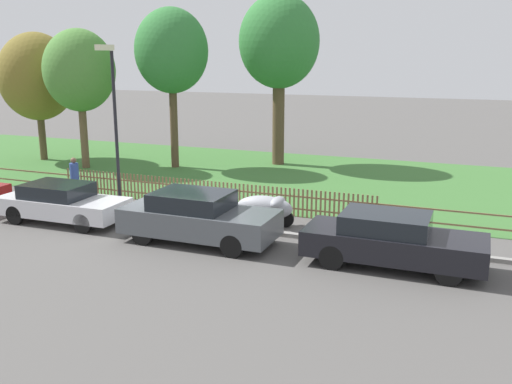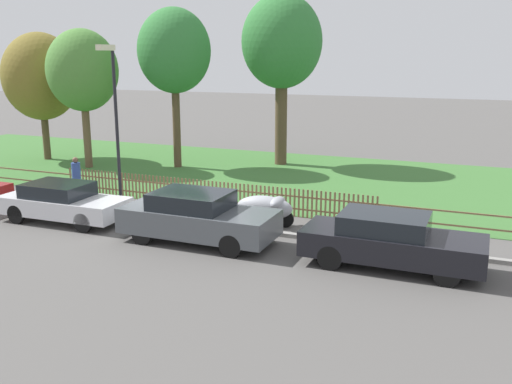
% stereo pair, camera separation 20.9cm
% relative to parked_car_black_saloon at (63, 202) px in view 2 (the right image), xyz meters
% --- Properties ---
extents(ground_plane, '(120.00, 120.00, 0.00)m').
position_rel_parked_car_black_saloon_xyz_m(ground_plane, '(3.47, 1.16, -0.66)').
color(ground_plane, '#565451').
extents(kerb_stone, '(42.91, 0.20, 0.12)m').
position_rel_parked_car_black_saloon_xyz_m(kerb_stone, '(3.47, 1.26, -0.60)').
color(kerb_stone, gray).
rests_on(kerb_stone, ground).
extents(grass_strip, '(42.91, 11.89, 0.01)m').
position_rel_parked_car_black_saloon_xyz_m(grass_strip, '(3.47, 9.34, -0.65)').
color(grass_strip, '#3D7033').
rests_on(grass_strip, ground).
extents(park_fence, '(42.91, 0.05, 0.97)m').
position_rel_parked_car_black_saloon_xyz_m(park_fence, '(3.47, 3.41, -0.17)').
color(park_fence, olive).
rests_on(park_fence, ground).
extents(parked_car_black_saloon, '(4.23, 1.73, 1.27)m').
position_rel_parked_car_black_saloon_xyz_m(parked_car_black_saloon, '(0.00, 0.00, 0.00)').
color(parked_car_black_saloon, silver).
rests_on(parked_car_black_saloon, ground).
extents(parked_car_navy_estate, '(4.50, 1.84, 1.47)m').
position_rel_parked_car_black_saloon_xyz_m(parked_car_navy_estate, '(5.00, -0.16, 0.09)').
color(parked_car_navy_estate, '#51565B').
rests_on(parked_car_navy_estate, ground).
extents(parked_car_red_compact, '(4.52, 1.70, 1.39)m').
position_rel_parked_car_black_saloon_xyz_m(parked_car_red_compact, '(10.48, -0.09, 0.06)').
color(parked_car_red_compact, black).
rests_on(parked_car_red_compact, ground).
extents(covered_motorcycle, '(1.92, 0.93, 0.95)m').
position_rel_parked_car_black_saloon_xyz_m(covered_motorcycle, '(6.23, 2.12, -0.07)').
color(covered_motorcycle, black).
rests_on(covered_motorcycle, ground).
extents(tree_nearest_kerb, '(3.79, 3.79, 6.40)m').
position_rel_parked_car_black_saloon_xyz_m(tree_nearest_kerb, '(-8.60, 8.79, 3.55)').
color(tree_nearest_kerb, brown).
rests_on(tree_nearest_kerb, ground).
extents(tree_behind_motorcycle, '(3.29, 3.29, 6.47)m').
position_rel_parked_car_black_saloon_xyz_m(tree_behind_motorcycle, '(-5.19, 7.80, 3.90)').
color(tree_behind_motorcycle, brown).
rests_on(tree_behind_motorcycle, ground).
extents(tree_mid_park, '(3.39, 3.39, 7.42)m').
position_rel_parked_car_black_saloon_xyz_m(tree_mid_park, '(-1.28, 9.54, 4.77)').
color(tree_mid_park, brown).
rests_on(tree_mid_park, ground).
extents(tree_far_left, '(3.83, 3.83, 8.10)m').
position_rel_parked_car_black_saloon_xyz_m(tree_far_left, '(3.06, 12.13, 5.16)').
color(tree_far_left, brown).
rests_on(tree_far_left, ground).
extents(pedestrian_by_lamp, '(0.37, 0.37, 1.60)m').
position_rel_parked_car_black_saloon_xyz_m(pedestrian_by_lamp, '(-1.54, 2.55, 0.25)').
color(pedestrian_by_lamp, '#2D3351').
rests_on(pedestrian_by_lamp, ground).
extents(street_lamp, '(0.20, 0.79, 5.59)m').
position_rel_parked_car_black_saloon_xyz_m(street_lamp, '(1.03, 1.59, 2.87)').
color(street_lamp, black).
rests_on(street_lamp, ground).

